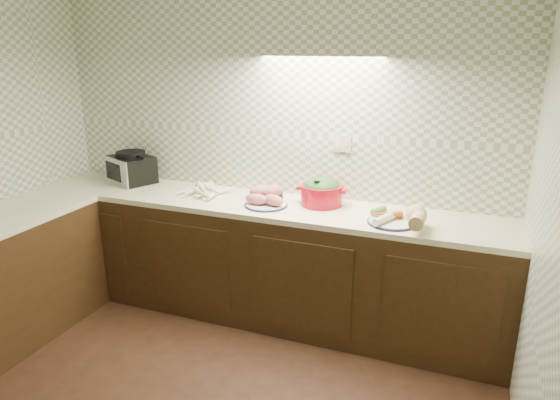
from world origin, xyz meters
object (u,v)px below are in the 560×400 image
(toaster_oven, at_px, (131,168))
(sweet_potato_plate, at_px, (266,198))
(parsnip_pile, at_px, (201,190))
(onion_bowl, at_px, (273,193))
(veg_plate, at_px, (403,217))
(dutch_oven, at_px, (321,192))

(toaster_oven, bearing_deg, sweet_potato_plate, 16.15)
(sweet_potato_plate, bearing_deg, parsnip_pile, 172.94)
(parsnip_pile, xyz_separation_m, onion_bowl, (0.56, 0.10, 0.01))
(toaster_oven, distance_m, veg_plate, 2.28)
(toaster_oven, relative_size, sweet_potato_plate, 1.46)
(toaster_oven, height_order, onion_bowl, toaster_oven)
(parsnip_pile, relative_size, dutch_oven, 1.25)
(dutch_oven, bearing_deg, parsnip_pile, -177.66)
(toaster_oven, distance_m, sweet_potato_plate, 1.31)
(dutch_oven, height_order, veg_plate, dutch_oven)
(toaster_oven, xyz_separation_m, parsnip_pile, (0.72, -0.11, -0.09))
(onion_bowl, bearing_deg, dutch_oven, -2.19)
(toaster_oven, height_order, dutch_oven, toaster_oven)
(onion_bowl, relative_size, dutch_oven, 0.39)
(toaster_oven, distance_m, parsnip_pile, 0.73)
(parsnip_pile, distance_m, sweet_potato_plate, 0.58)
(onion_bowl, distance_m, veg_plate, 1.01)
(onion_bowl, height_order, veg_plate, veg_plate)
(parsnip_pile, xyz_separation_m, sweet_potato_plate, (0.57, -0.07, 0.02))
(dutch_oven, bearing_deg, veg_plate, -21.66)
(parsnip_pile, relative_size, veg_plate, 1.14)
(toaster_oven, height_order, veg_plate, toaster_oven)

